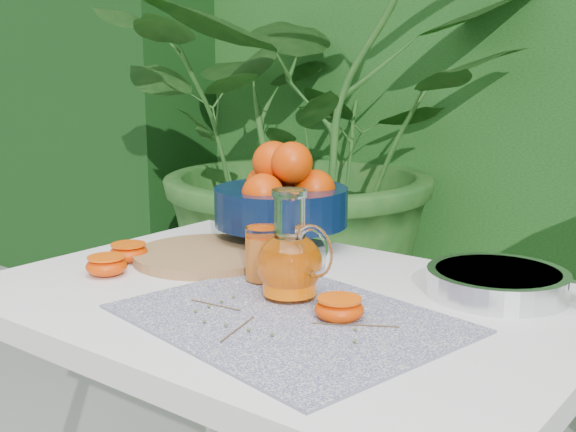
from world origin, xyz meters
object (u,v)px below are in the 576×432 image
Objects in this scene: fruit_bowl at (282,197)px; juice_pitcher at (291,261)px; saute_pan at (499,282)px; white_table at (281,340)px; cutting_board at (207,255)px.

fruit_bowl is 1.72× the size of juice_pitcher.
white_table is at bearing -143.62° from saute_pan.
saute_pan is (0.29, 0.22, 0.11)m from white_table.
cutting_board is 0.21m from fruit_bowl.
cutting_board is 0.95× the size of fruit_bowl.
saute_pan is at bearing 41.13° from juice_pitcher.
fruit_bowl is (0.04, 0.19, 0.09)m from cutting_board.
cutting_board is (-0.25, 0.08, 0.09)m from white_table.
cutting_board is 0.56m from saute_pan.
white_table is 0.27m from cutting_board.
cutting_board is 0.30m from juice_pitcher.
fruit_bowl reaches higher than saute_pan.
saute_pan is at bearing 36.38° from white_table.
saute_pan is at bearing 14.15° from cutting_board.
white_table is 3.46× the size of cutting_board.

